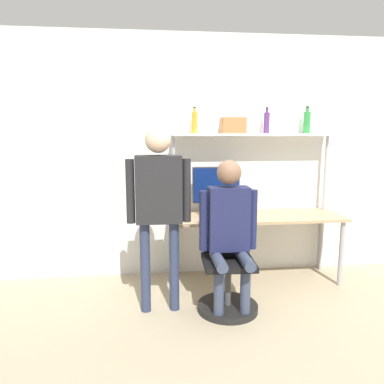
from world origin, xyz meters
The scene contains 14 objects.
ground_plane centered at (0.00, 0.00, 0.00)m, with size 12.00×12.00×0.00m, color tan.
wall_back centered at (0.00, 0.68, 1.35)m, with size 8.00×0.06×2.70m.
desk centered at (0.00, 0.34, 0.66)m, with size 1.88×0.63×0.74m.
shelf_unit centered at (0.00, 0.53, 1.37)m, with size 1.79×0.22×1.62m.
monitor centered at (-0.41, 0.47, 1.03)m, with size 0.53×0.22×0.52m.
laptop centered at (-0.42, 0.27, 0.81)m, with size 0.36×0.25×0.24m.
cell_phone centered at (-0.14, 0.24, 0.75)m, with size 0.07×0.15×0.01m.
office_chair centered at (-0.44, -0.30, 0.29)m, with size 0.56×0.56×0.94m.
person_seated centered at (-0.44, -0.35, 0.83)m, with size 0.53×0.47×1.40m.
person_standing centered at (-1.06, -0.27, 1.08)m, with size 0.57×0.23×1.69m.
bottle_amber centered at (-0.64, 0.53, 1.74)m, with size 0.06×0.06×0.28m.
bottle_green centered at (0.62, 0.53, 1.75)m, with size 0.08×0.08×0.30m.
bottle_purple centered at (0.16, 0.53, 1.74)m, with size 0.06×0.06×0.28m.
storage_box centered at (-0.22, 0.53, 1.71)m, with size 0.26×0.20×0.17m.
Camera 1 is at (-1.14, -3.54, 1.66)m, focal length 35.00 mm.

